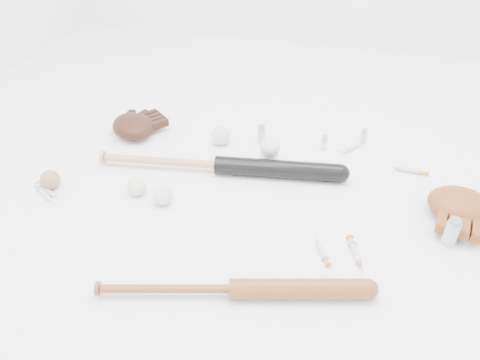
% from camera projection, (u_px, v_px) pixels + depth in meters
% --- Properties ---
extents(bat_dark, '(0.95, 0.21, 0.07)m').
position_uv_depth(bat_dark, '(218.00, 165.00, 1.74)').
color(bat_dark, black).
rests_on(bat_dark, ground).
extents(bat_wood, '(0.78, 0.26, 0.06)m').
position_uv_depth(bat_wood, '(232.00, 289.00, 1.28)').
color(bat_wood, brown).
rests_on(bat_wood, ground).
extents(glove_dark, '(0.33, 0.33, 0.08)m').
position_uv_depth(glove_dark, '(133.00, 126.00, 1.96)').
color(glove_dark, black).
rests_on(glove_dark, ground).
extents(glove_tan, '(0.29, 0.29, 0.09)m').
position_uv_depth(glove_tan, '(461.00, 205.00, 1.54)').
color(glove_tan, brown).
rests_on(glove_tan, ground).
extents(trading_card, '(0.08, 0.10, 0.00)m').
position_uv_depth(trading_card, '(123.00, 130.00, 2.01)').
color(trading_card, gold).
rests_on(trading_card, ground).
extents(pedestal, '(0.09, 0.09, 0.04)m').
position_uv_depth(pedestal, '(269.00, 160.00, 1.79)').
color(pedestal, white).
rests_on(pedestal, ground).
extents(baseball_on_pedestal, '(0.08, 0.08, 0.08)m').
position_uv_depth(baseball_on_pedestal, '(270.00, 147.00, 1.76)').
color(baseball_on_pedestal, silver).
rests_on(baseball_on_pedestal, pedestal).
extents(baseball_left, '(0.07, 0.07, 0.07)m').
position_uv_depth(baseball_left, '(137.00, 186.00, 1.64)').
color(baseball_left, silver).
rests_on(baseball_left, ground).
extents(baseball_upper, '(0.08, 0.08, 0.08)m').
position_uv_depth(baseball_upper, '(221.00, 136.00, 1.90)').
color(baseball_upper, silver).
rests_on(baseball_upper, ground).
extents(baseball_mid, '(0.07, 0.07, 0.07)m').
position_uv_depth(baseball_mid, '(162.00, 196.00, 1.60)').
color(baseball_mid, silver).
rests_on(baseball_mid, ground).
extents(baseball_aged, '(0.07, 0.07, 0.07)m').
position_uv_depth(baseball_aged, '(50.00, 180.00, 1.67)').
color(baseball_aged, '#967448').
rests_on(baseball_aged, ground).
extents(syringe_0, '(0.15, 0.09, 0.02)m').
position_uv_depth(syringe_0, '(47.00, 190.00, 1.66)').
color(syringe_0, '#ADBCC6').
rests_on(syringe_0, ground).
extents(syringe_1, '(0.08, 0.14, 0.02)m').
position_uv_depth(syringe_1, '(322.00, 251.00, 1.42)').
color(syringe_1, '#ADBCC6').
rests_on(syringe_1, ground).
extents(syringe_2, '(0.11, 0.13, 0.02)m').
position_uv_depth(syringe_2, '(352.00, 148.00, 1.88)').
color(syringe_2, '#ADBCC6').
rests_on(syringe_2, ground).
extents(syringe_3, '(0.08, 0.16, 0.02)m').
position_uv_depth(syringe_3, '(356.00, 253.00, 1.41)').
color(syringe_3, '#ADBCC6').
rests_on(syringe_3, ground).
extents(syringe_4, '(0.16, 0.03, 0.02)m').
position_uv_depth(syringe_4, '(409.00, 170.00, 1.76)').
color(syringe_4, '#ADBCC6').
rests_on(syringe_4, ground).
extents(syringe_5, '(0.15, 0.11, 0.02)m').
position_uv_depth(syringe_5, '(44.00, 193.00, 1.65)').
color(syringe_5, '#ADBCC6').
rests_on(syringe_5, ground).
extents(vial_0, '(0.02, 0.02, 0.06)m').
position_uv_depth(vial_0, '(324.00, 143.00, 1.87)').
color(vial_0, '#A9B2BA').
rests_on(vial_0, ground).
extents(vial_1, '(0.03, 0.03, 0.06)m').
position_uv_depth(vial_1, '(364.00, 136.00, 1.91)').
color(vial_1, '#A9B2BA').
rests_on(vial_1, ground).
extents(vial_2, '(0.03, 0.03, 0.08)m').
position_uv_depth(vial_2, '(261.00, 134.00, 1.91)').
color(vial_2, '#A9B2BA').
rests_on(vial_2, ground).
extents(vial_3, '(0.04, 0.04, 0.10)m').
position_uv_depth(vial_3, '(452.00, 232.00, 1.43)').
color(vial_3, '#A9B2BA').
rests_on(vial_3, ground).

